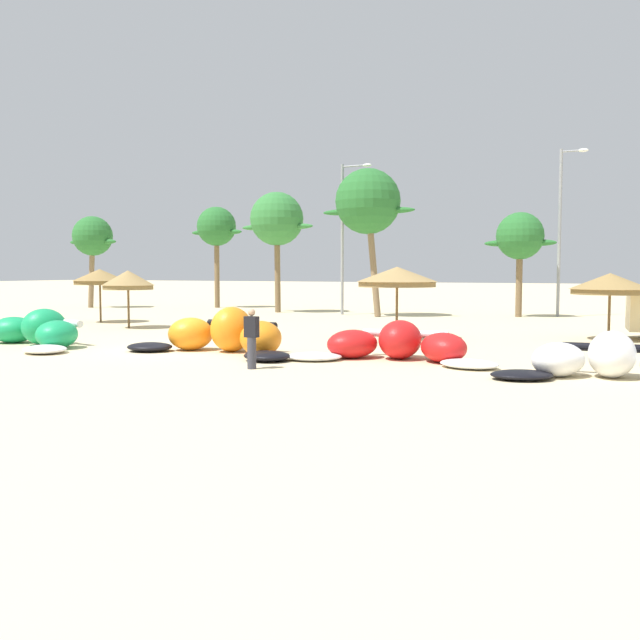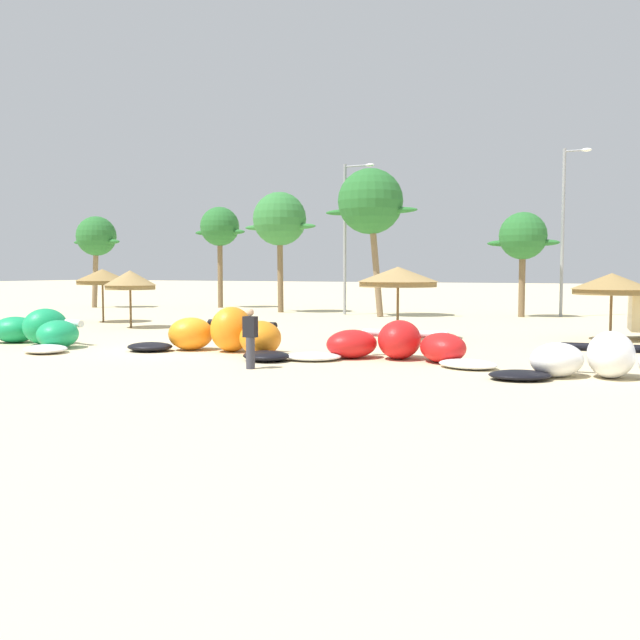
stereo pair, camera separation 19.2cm
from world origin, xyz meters
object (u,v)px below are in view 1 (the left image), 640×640
kite_left (35,332)px  beach_umbrella_near_palms (397,277)px  kite_center (397,345)px  palm_center_right (520,237)px  palm_left (216,228)px  palm_center_left (368,202)px  beach_umbrella_outermost (610,284)px  palm_left_of_gap (277,220)px  person_by_umbrellas (252,338)px  palm_leftmost (93,237)px  lamppost_west (345,230)px  kite_right_of_center (612,361)px  beach_umbrella_middle (128,280)px  lamppost_west_center (562,224)px  beach_umbrella_near_van (100,277)px  kite_left_of_center (225,335)px

kite_left → beach_umbrella_near_palms: size_ratio=2.09×
kite_center → palm_center_right: size_ratio=1.10×
palm_left → palm_center_left: bearing=-18.9°
beach_umbrella_outermost → beach_umbrella_near_palms: bearing=-159.9°
palm_left_of_gap → palm_center_right: bearing=7.4°
person_by_umbrellas → palm_leftmost: size_ratio=0.25×
person_by_umbrellas → kite_center: bearing=49.3°
palm_left_of_gap → palm_center_left: size_ratio=0.90×
kite_center → lamppost_west: lamppost_west is taller
kite_center → kite_right_of_center: kite_center is taller
palm_leftmost → palm_center_left: 21.04m
beach_umbrella_middle → lamppost_west_center: 23.98m
kite_left → beach_umbrella_near_palms: 13.35m
beach_umbrella_near_palms → beach_umbrella_near_van: bearing=173.6°
kite_center → beach_umbrella_middle: 16.12m
beach_umbrella_middle → kite_right_of_center: bearing=-19.0°
beach_umbrella_middle → beach_umbrella_outermost: 20.47m
palm_left → palm_center_right: palm_left is taller
beach_umbrella_near_van → palm_left: bearing=99.7°
kite_right_of_center → beach_umbrella_near_van: bearing=159.1°
beach_umbrella_middle → palm_left_of_gap: (0.37, 13.53, 3.57)m
person_by_umbrellas → beach_umbrella_near_palms: bearing=85.4°
beach_umbrella_near_van → beach_umbrella_near_palms: size_ratio=0.87×
kite_left_of_center → lamppost_west: 20.59m
beach_umbrella_near_palms → palm_leftmost: palm_leftmost is taller
kite_left → palm_left: palm_left is taller
kite_center → beach_umbrella_near_palms: 6.89m
kite_center → beach_umbrella_outermost: (5.32, 8.99, 1.69)m
beach_umbrella_outermost → kite_left: bearing=-149.9°
palm_center_left → lamppost_west: lamppost_west is taller
beach_umbrella_near_palms → palm_left: (-18.92, 16.27, 3.22)m
lamppost_west_center → palm_left: bearing=-180.0°
kite_right_of_center → palm_leftmost: palm_leftmost is taller
kite_left → kite_center: kite_left is taller
kite_left_of_center → beach_umbrella_middle: beach_umbrella_middle is taller
person_by_umbrellas → lamppost_west: (-6.89, 22.51, 4.17)m
kite_right_of_center → palm_center_left: (-13.83, 19.31, 6.03)m
palm_left_of_gap → palm_center_right: palm_left_of_gap is taller
beach_umbrella_middle → beach_umbrella_near_palms: bearing=1.8°
kite_right_of_center → person_by_umbrellas: size_ratio=3.60×
kite_left → beach_umbrella_middle: beach_umbrella_middle is taller
beach_umbrella_near_van → person_by_umbrellas: bearing=-36.2°
beach_umbrella_outermost → palm_leftmost: size_ratio=0.46×
kite_left → palm_center_right: 26.48m
palm_left → lamppost_west: size_ratio=0.80×
kite_center → palm_center_right: (-0.03, 21.29, 4.05)m
kite_left → kite_left_of_center: 7.28m
palm_center_left → lamppost_west_center: 11.02m
palm_left → kite_left_of_center: bearing=-56.2°
kite_left → lamppost_west_center: size_ratio=0.69×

